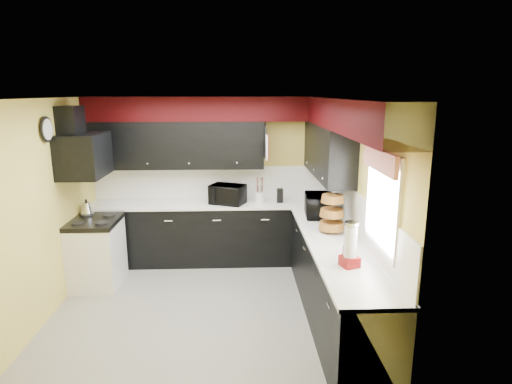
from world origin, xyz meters
TOP-DOWN VIEW (x-y plane):
  - ground at (0.00, 0.00)m, footprint 3.60×3.60m
  - wall_back at (0.00, 1.80)m, footprint 3.60×0.06m
  - wall_right at (1.80, 0.00)m, footprint 0.06×3.60m
  - wall_left at (-1.80, 0.00)m, footprint 0.06×3.60m
  - ceiling at (0.00, 0.00)m, footprint 3.60×3.60m
  - cab_back at (0.00, 1.50)m, footprint 3.60×0.60m
  - cab_right at (1.50, -0.30)m, footprint 0.60×3.00m
  - counter_back at (0.00, 1.50)m, footprint 3.62×0.64m
  - counter_right at (1.50, -0.30)m, footprint 0.64×3.02m
  - splash_back at (0.00, 1.79)m, footprint 3.60×0.02m
  - splash_right at (1.79, 0.00)m, footprint 0.02×3.60m
  - upper_back at (-0.50, 1.62)m, footprint 2.60×0.35m
  - upper_right at (1.62, 0.90)m, footprint 0.35×1.80m
  - soffit_back at (0.00, 1.62)m, footprint 3.60×0.36m
  - soffit_right at (1.62, -0.18)m, footprint 0.36×3.24m
  - stove at (-1.50, 0.75)m, footprint 0.60×0.75m
  - cooktop at (-1.50, 0.75)m, footprint 0.62×0.77m
  - hood at (-1.55, 0.75)m, footprint 0.50×0.78m
  - hood_duct at (-1.68, 0.75)m, footprint 0.24×0.40m
  - window at (1.79, -0.90)m, footprint 0.03×0.86m
  - valance at (1.73, -0.90)m, footprint 0.04×0.88m
  - pan_top at (0.82, 1.55)m, footprint 0.03×0.22m
  - pan_mid at (0.82, 1.42)m, footprint 0.03×0.28m
  - pan_low at (0.82, 1.68)m, footprint 0.03×0.24m
  - cut_board at (0.83, 1.30)m, footprint 0.03×0.26m
  - baskets at (1.52, 0.05)m, footprint 0.27×0.27m
  - clock at (-1.77, 0.25)m, footprint 0.03×0.30m
  - deco_plate at (1.77, -0.35)m, footprint 0.03×0.24m
  - toaster_oven at (0.25, 1.43)m, footprint 0.61×0.57m
  - microwave at (1.50, 0.72)m, footprint 0.40×0.56m
  - utensil_crock at (0.74, 1.47)m, footprint 0.16×0.16m
  - knife_block at (1.04, 1.47)m, footprint 0.10×0.13m
  - kettle at (-1.68, 1.03)m, footprint 0.20×0.20m
  - dispenser_a at (1.54, -0.74)m, footprint 0.13×0.13m
  - dispenser_b at (1.47, -0.98)m, footprint 0.20×0.20m

SIDE VIEW (x-z plane):
  - ground at x=0.00m, z-range 0.00..0.00m
  - stove at x=-1.50m, z-range 0.00..0.86m
  - cab_back at x=0.00m, z-range 0.00..0.90m
  - cab_right at x=1.50m, z-range 0.00..0.90m
  - cooktop at x=-1.50m, z-range 0.86..0.92m
  - counter_back at x=0.00m, z-range 0.90..0.94m
  - counter_right at x=1.50m, z-range 0.90..0.94m
  - kettle at x=-1.68m, z-range 0.92..1.08m
  - utensil_crock at x=0.74m, z-range 0.94..1.10m
  - knife_block at x=1.04m, z-range 0.94..1.14m
  - toaster_oven at x=0.25m, z-range 0.94..1.22m
  - microwave at x=1.50m, z-range 0.94..1.23m
  - dispenser_a at x=1.54m, z-range 0.94..1.27m
  - dispenser_b at x=1.47m, z-range 0.94..1.36m
  - baskets at x=1.52m, z-range 0.93..1.43m
  - splash_back at x=0.00m, z-range 0.94..1.44m
  - splash_right at x=1.79m, z-range 0.94..1.44m
  - wall_back at x=0.00m, z-range 0.00..2.50m
  - wall_right at x=1.80m, z-range 0.00..2.50m
  - wall_left at x=-1.80m, z-range 0.00..2.50m
  - window at x=1.79m, z-range 1.07..2.03m
  - pan_low at x=0.82m, z-range 1.51..1.93m
  - pan_mid at x=0.82m, z-range 1.52..1.98m
  - hood at x=-1.55m, z-range 1.50..2.06m
  - upper_back at x=-0.50m, z-range 1.45..2.15m
  - upper_right at x=1.62m, z-range 1.45..2.15m
  - cut_board at x=0.83m, z-range 1.62..1.98m
  - valance at x=1.73m, z-range 1.85..2.05m
  - pan_top at x=0.82m, z-range 1.80..2.20m
  - clock at x=-1.77m, z-range 2.00..2.30m
  - hood_duct at x=-1.68m, z-range 2.00..2.40m
  - deco_plate at x=1.77m, z-range 2.13..2.37m
  - soffit_back at x=0.00m, z-range 2.15..2.50m
  - soffit_right at x=1.62m, z-range 2.15..2.50m
  - ceiling at x=0.00m, z-range 2.47..2.53m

